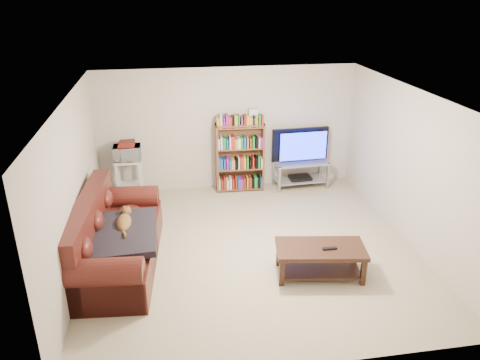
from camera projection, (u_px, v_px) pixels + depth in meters
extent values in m
plane|color=#C0B08F|center=(250.00, 248.00, 7.30)|extent=(5.00, 5.00, 0.00)
plane|color=white|center=(252.00, 96.00, 6.37)|extent=(5.00, 5.00, 0.00)
plane|color=beige|center=(228.00, 129.00, 9.11)|extent=(5.00, 0.00, 5.00)
plane|color=beige|center=(298.00, 274.00, 4.56)|extent=(5.00, 0.00, 5.00)
plane|color=beige|center=(74.00, 189.00, 6.46)|extent=(0.00, 5.00, 5.00)
plane|color=beige|center=(410.00, 167.00, 7.21)|extent=(0.00, 5.00, 5.00)
cube|color=#461712|center=(119.00, 250.00, 6.81)|extent=(1.25, 2.50, 0.46)
cube|color=#461712|center=(89.00, 233.00, 6.67)|extent=(0.46, 2.44, 1.01)
cube|color=#461712|center=(105.00, 292.00, 5.78)|extent=(1.01, 0.32, 0.58)
cube|color=#461712|center=(129.00, 213.00, 7.79)|extent=(1.01, 0.32, 0.58)
cube|color=black|center=(122.00, 234.00, 6.52)|extent=(0.94, 1.22, 0.20)
cube|color=black|center=(321.00, 249.00, 6.49)|extent=(1.31, 0.80, 0.06)
cube|color=black|center=(319.00, 268.00, 6.61)|extent=(1.18, 0.72, 0.03)
cube|color=black|center=(282.00, 273.00, 6.34)|extent=(0.08, 0.08, 0.39)
cube|color=black|center=(363.00, 272.00, 6.35)|extent=(0.08, 0.08, 0.39)
cube|color=black|center=(279.00, 253.00, 6.80)|extent=(0.08, 0.08, 0.39)
cube|color=black|center=(355.00, 253.00, 6.80)|extent=(0.08, 0.08, 0.39)
cube|color=black|center=(330.00, 248.00, 6.42)|extent=(0.20, 0.06, 0.02)
cube|color=#999EA3|center=(301.00, 162.00, 9.34)|extent=(1.09, 0.53, 0.03)
cube|color=#999EA3|center=(300.00, 180.00, 9.48)|extent=(1.04, 0.51, 0.02)
cube|color=gray|center=(279.00, 180.00, 9.15)|extent=(0.05, 0.05, 0.54)
cube|color=gray|center=(328.00, 176.00, 9.34)|extent=(0.05, 0.05, 0.54)
cube|color=gray|center=(273.00, 172.00, 9.53)|extent=(0.05, 0.05, 0.54)
cube|color=gray|center=(320.00, 168.00, 9.72)|extent=(0.05, 0.05, 0.54)
imported|color=black|center=(302.00, 146.00, 9.20)|extent=(1.16, 0.21, 0.67)
cube|color=black|center=(300.00, 178.00, 9.46)|extent=(0.44, 0.32, 0.06)
cube|color=brown|center=(217.00, 159.00, 9.08)|extent=(0.05, 0.29, 1.36)
cube|color=brown|center=(263.00, 156.00, 9.19)|extent=(0.05, 0.29, 1.36)
cube|color=brown|center=(240.00, 125.00, 8.88)|extent=(0.95, 0.33, 0.03)
cube|color=maroon|center=(229.00, 122.00, 8.83)|extent=(0.28, 0.22, 0.07)
cube|color=silver|center=(128.00, 161.00, 8.67)|extent=(0.50, 0.37, 0.04)
cube|color=silver|center=(130.00, 185.00, 8.86)|extent=(0.45, 0.33, 0.03)
cube|color=silver|center=(118.00, 184.00, 8.67)|extent=(0.05, 0.05, 0.76)
cube|color=silver|center=(141.00, 183.00, 8.73)|extent=(0.05, 0.05, 0.76)
cube|color=silver|center=(119.00, 179.00, 8.93)|extent=(0.05, 0.05, 0.76)
cube|color=silver|center=(142.00, 177.00, 8.99)|extent=(0.05, 0.05, 0.76)
imported|color=silver|center=(127.00, 153.00, 8.61)|extent=(0.49, 0.34, 0.27)
cube|color=maroon|center=(126.00, 145.00, 8.55)|extent=(0.29, 0.26, 0.05)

